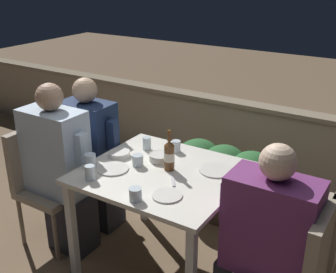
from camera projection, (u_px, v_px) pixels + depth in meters
ground_plane at (163, 264)px, 3.03m from camera, size 16.00×16.00×0.00m
parapet_wall at (252, 140)px, 4.16m from camera, size 9.00×0.18×0.76m
dining_table at (162, 184)px, 2.78m from camera, size 1.00×0.92×0.75m
planter_hedge at (222, 178)px, 3.51m from camera, size 0.87×0.47×0.63m
chair_left_near at (43, 175)px, 3.16m from camera, size 0.43×0.43×0.90m
person_blue_shirt at (60, 170)px, 3.02m from camera, size 0.51×0.26×1.27m
chair_left_far at (75, 157)px, 3.45m from camera, size 0.43×0.43×0.90m
person_navy_jumper at (93, 154)px, 3.32m from camera, size 0.49×0.26×1.23m
chair_right_near at (298, 266)px, 2.20m from camera, size 0.43×0.43×0.90m
person_purple_stripe at (263, 245)px, 2.28m from camera, size 0.52×0.26×1.20m
chair_right_far at (321, 233)px, 2.47m from camera, size 0.43×0.43×0.90m
beer_bottle at (169, 155)px, 2.72m from camera, size 0.07×0.07×0.28m
plate_0 at (167, 195)px, 2.45m from camera, size 0.18×0.18×0.01m
plate_1 at (216, 170)px, 2.75m from camera, size 0.23×0.23×0.01m
plate_2 at (113, 169)px, 2.76m from camera, size 0.21×0.21×0.01m
bowl_0 at (160, 157)px, 2.88m from camera, size 0.15×0.15×0.05m
bowl_1 at (119, 154)px, 2.95m from camera, size 0.15×0.15×0.04m
glass_cup_0 at (176, 146)px, 3.02m from camera, size 0.06×0.06×0.08m
glass_cup_1 at (138, 160)px, 2.80m from camera, size 0.07×0.07×0.08m
glass_cup_2 at (147, 143)px, 3.05m from camera, size 0.06×0.06×0.09m
glass_cup_3 at (135, 194)px, 2.39m from camera, size 0.08×0.08×0.08m
glass_cup_4 at (90, 161)px, 2.78m from camera, size 0.07×0.07×0.09m
glass_cup_5 at (90, 173)px, 2.62m from camera, size 0.06×0.06×0.10m
fork_0 at (173, 180)px, 2.63m from camera, size 0.12×0.15×0.01m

